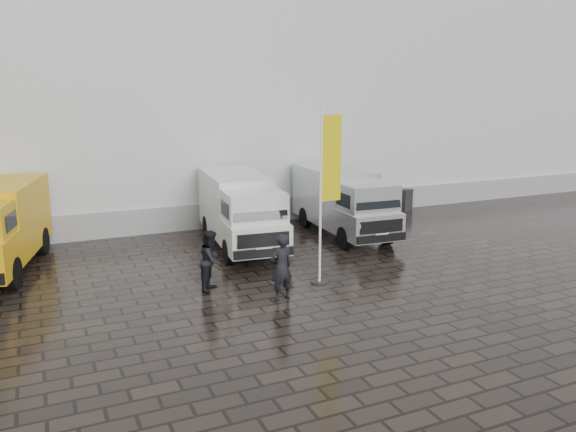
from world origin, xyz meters
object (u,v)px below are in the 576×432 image
at_px(flagpole, 326,187).
at_px(person_tent, 211,260).
at_px(wheelie_bin, 404,200).
at_px(van_white, 240,212).
at_px(van_silver, 343,203).
at_px(person_front, 281,267).

xyz_separation_m(flagpole, person_tent, (-3.19, 0.75, -1.95)).
bearing_deg(wheelie_bin, van_white, -178.28).
bearing_deg(van_silver, van_white, -176.81).
relative_size(van_white, person_front, 3.23).
bearing_deg(van_silver, flagpole, -121.83).
distance_m(van_silver, person_tent, 7.50).
bearing_deg(wheelie_bin, van_silver, -165.62).
bearing_deg(van_silver, wheelie_bin, 33.28).
distance_m(wheelie_bin, person_front, 12.90).
xyz_separation_m(van_white, wheelie_bin, (9.13, 2.87, -0.78)).
distance_m(flagpole, person_front, 2.69).
height_order(wheelie_bin, person_front, person_front).
relative_size(van_white, person_tent, 3.42).
xyz_separation_m(flagpole, person_front, (-1.73, -0.78, -1.90)).
bearing_deg(van_white, van_silver, 5.84).
height_order(van_silver, wheelie_bin, van_silver).
bearing_deg(flagpole, van_silver, 54.99).
bearing_deg(person_tent, flagpole, -67.83).
xyz_separation_m(van_silver, person_front, (-4.96, -5.38, -0.34)).
relative_size(person_front, person_tent, 1.06).
bearing_deg(person_front, flagpole, -166.07).
xyz_separation_m(van_white, van_silver, (4.19, 0.00, -0.02)).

